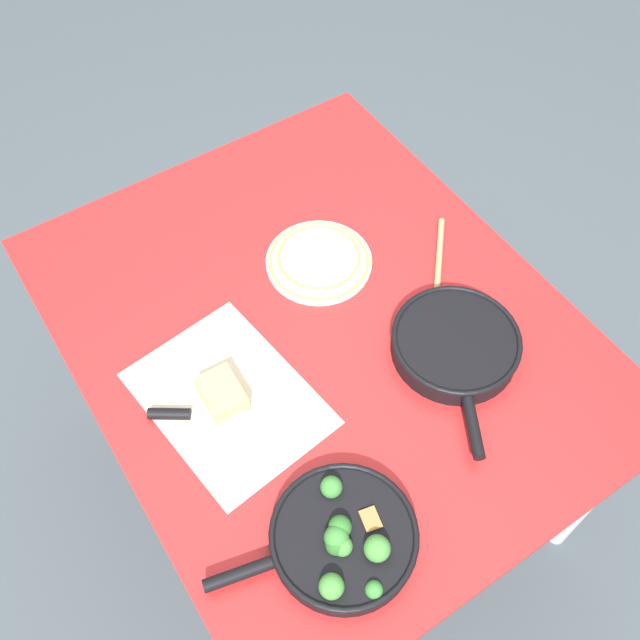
{
  "coord_description": "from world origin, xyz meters",
  "views": [
    {
      "loc": [
        0.73,
        -0.48,
        2.04
      ],
      "look_at": [
        0.0,
        0.0,
        0.77
      ],
      "focal_mm": 40.0,
      "sensor_mm": 36.0,
      "label": 1
    }
  ],
  "objects_px": {
    "wooden_spoon": "(437,295)",
    "cheese_block": "(222,394)",
    "dinner_plate_stack": "(319,260)",
    "skillet_broccoli": "(343,538)",
    "skillet_eggs": "(455,345)",
    "grater_knife": "(201,415)"
  },
  "relations": [
    {
      "from": "skillet_eggs",
      "to": "cheese_block",
      "type": "bearing_deg",
      "value": -80.15
    },
    {
      "from": "cheese_block",
      "to": "grater_knife",
      "type": "bearing_deg",
      "value": -78.63
    },
    {
      "from": "dinner_plate_stack",
      "to": "grater_knife",
      "type": "bearing_deg",
      "value": -64.11
    },
    {
      "from": "dinner_plate_stack",
      "to": "skillet_eggs",
      "type": "bearing_deg",
      "value": 16.59
    },
    {
      "from": "cheese_block",
      "to": "skillet_eggs",
      "type": "bearing_deg",
      "value": 70.06
    },
    {
      "from": "wooden_spoon",
      "to": "cheese_block",
      "type": "height_order",
      "value": "cheese_block"
    },
    {
      "from": "grater_knife",
      "to": "dinner_plate_stack",
      "type": "relative_size",
      "value": 1.06
    },
    {
      "from": "skillet_broccoli",
      "to": "wooden_spoon",
      "type": "relative_size",
      "value": 1.33
    },
    {
      "from": "wooden_spoon",
      "to": "cheese_block",
      "type": "relative_size",
      "value": 2.86
    },
    {
      "from": "cheese_block",
      "to": "dinner_plate_stack",
      "type": "height_order",
      "value": "cheese_block"
    },
    {
      "from": "skillet_broccoli",
      "to": "dinner_plate_stack",
      "type": "relative_size",
      "value": 1.57
    },
    {
      "from": "skillet_broccoli",
      "to": "wooden_spoon",
      "type": "bearing_deg",
      "value": -131.52
    },
    {
      "from": "skillet_eggs",
      "to": "cheese_block",
      "type": "relative_size",
      "value": 3.64
    },
    {
      "from": "skillet_eggs",
      "to": "cheese_block",
      "type": "xyz_separation_m",
      "value": [
        -0.17,
        -0.47,
        -0.0
      ]
    },
    {
      "from": "grater_knife",
      "to": "dinner_plate_stack",
      "type": "height_order",
      "value": "dinner_plate_stack"
    },
    {
      "from": "skillet_broccoli",
      "to": "wooden_spoon",
      "type": "height_order",
      "value": "skillet_broccoli"
    },
    {
      "from": "wooden_spoon",
      "to": "skillet_broccoli",
      "type": "bearing_deg",
      "value": -13.34
    },
    {
      "from": "grater_knife",
      "to": "cheese_block",
      "type": "bearing_deg",
      "value": 45.73
    },
    {
      "from": "grater_knife",
      "to": "cheese_block",
      "type": "distance_m",
      "value": 0.06
    },
    {
      "from": "cheese_block",
      "to": "dinner_plate_stack",
      "type": "relative_size",
      "value": 0.41
    },
    {
      "from": "skillet_eggs",
      "to": "dinner_plate_stack",
      "type": "distance_m",
      "value": 0.38
    },
    {
      "from": "wooden_spoon",
      "to": "dinner_plate_stack",
      "type": "height_order",
      "value": "dinner_plate_stack"
    }
  ]
}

